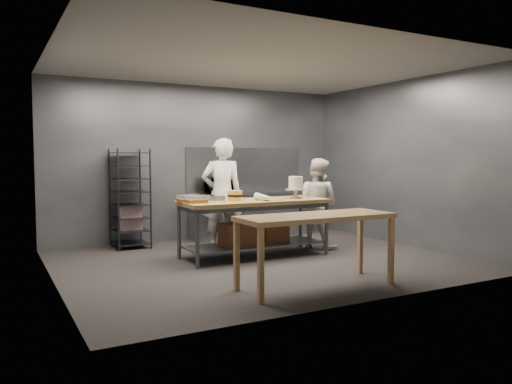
% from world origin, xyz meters
% --- Properties ---
extents(ground, '(6.00, 6.00, 0.00)m').
position_xyz_m(ground, '(0.00, 0.00, 0.00)').
color(ground, black).
rests_on(ground, ground).
extents(back_wall, '(6.00, 0.04, 3.00)m').
position_xyz_m(back_wall, '(0.00, 2.50, 1.50)').
color(back_wall, '#4C4F54').
rests_on(back_wall, ground).
extents(work_table, '(2.40, 0.90, 0.92)m').
position_xyz_m(work_table, '(0.05, 0.34, 0.57)').
color(work_table, olive).
rests_on(work_table, ground).
extents(near_counter, '(2.00, 0.70, 0.90)m').
position_xyz_m(near_counter, '(-0.15, -1.68, 0.81)').
color(near_counter, olive).
rests_on(near_counter, ground).
extents(back_counter, '(2.60, 0.60, 0.90)m').
position_xyz_m(back_counter, '(1.00, 2.18, 0.45)').
color(back_counter, slate).
rests_on(back_counter, ground).
extents(splashback_panel, '(2.60, 0.02, 0.90)m').
position_xyz_m(splashback_panel, '(1.00, 2.48, 1.35)').
color(splashback_panel, slate).
rests_on(splashback_panel, back_counter).
extents(speed_rack, '(0.62, 0.66, 1.75)m').
position_xyz_m(speed_rack, '(-1.50, 2.10, 0.86)').
color(speed_rack, black).
rests_on(speed_rack, ground).
extents(chef_behind, '(0.79, 0.61, 1.93)m').
position_xyz_m(chef_behind, '(-0.16, 1.10, 0.96)').
color(chef_behind, white).
rests_on(chef_behind, ground).
extents(chef_right, '(0.87, 0.95, 1.58)m').
position_xyz_m(chef_right, '(1.43, 0.52, 0.79)').
color(chef_right, silver).
rests_on(chef_right, ground).
extents(microwave, '(0.54, 0.37, 0.30)m').
position_xyz_m(microwave, '(0.30, 2.18, 1.05)').
color(microwave, black).
rests_on(microwave, back_counter).
extents(frosted_cake_stand, '(0.34, 0.34, 0.37)m').
position_xyz_m(frosted_cake_stand, '(0.80, 0.27, 1.15)').
color(frosted_cake_stand, '#ADA28A').
rests_on(frosted_cake_stand, work_table).
extents(layer_cake, '(0.23, 0.23, 0.16)m').
position_xyz_m(layer_cake, '(-0.29, 0.33, 1.00)').
color(layer_cake, '#F7BD4E').
rests_on(layer_cake, work_table).
extents(cake_pans, '(0.66, 0.32, 0.07)m').
position_xyz_m(cake_pans, '(-0.70, 0.56, 0.96)').
color(cake_pans, gray).
rests_on(cake_pans, work_table).
extents(piping_bag, '(0.22, 0.40, 0.12)m').
position_xyz_m(piping_bag, '(0.12, 0.09, 0.98)').
color(piping_bag, silver).
rests_on(piping_bag, work_table).
extents(offset_spatula, '(0.36, 0.02, 0.02)m').
position_xyz_m(offset_spatula, '(0.23, 0.09, 0.93)').
color(offset_spatula, slate).
rests_on(offset_spatula, work_table).
extents(pastry_clamshells, '(0.36, 0.44, 0.11)m').
position_xyz_m(pastry_clamshells, '(-0.99, 0.37, 0.98)').
color(pastry_clamshells, brown).
rests_on(pastry_clamshells, work_table).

